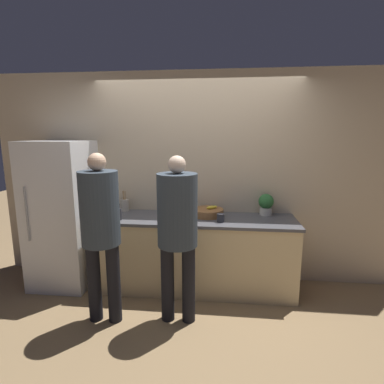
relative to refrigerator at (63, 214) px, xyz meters
name	(u,v)px	position (x,y,z in m)	size (l,w,h in m)	color
ground_plane	(191,303)	(1.62, -0.34, -0.89)	(14.00, 14.00, 0.00)	#8C704C
wall_back	(197,178)	(1.62, 0.37, 0.41)	(5.20, 0.06, 2.60)	#C6B293
counter	(194,252)	(1.62, 0.04, -0.45)	(2.38, 0.69, 0.88)	beige
refrigerator	(63,214)	(0.00, 0.00, 0.00)	(0.69, 0.73, 1.77)	white
person_left	(100,223)	(0.80, -0.73, 0.13)	(0.37, 0.37, 1.68)	black
person_center	(178,224)	(1.53, -0.65, 0.12)	(0.38, 0.38, 1.66)	black
fruit_bowl	(208,212)	(1.78, 0.13, 0.04)	(0.38, 0.38, 0.13)	brown
utensil_crock	(125,205)	(0.70, 0.26, 0.07)	(0.11, 0.11, 0.26)	#ADA393
bottle_dark	(119,214)	(0.77, -0.15, 0.07)	(0.06, 0.06, 0.19)	#333338
cup_black	(221,218)	(1.93, -0.11, 0.04)	(0.08, 0.08, 0.10)	#28282D
potted_plant	(266,204)	(2.47, 0.25, 0.13)	(0.18, 0.18, 0.26)	beige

